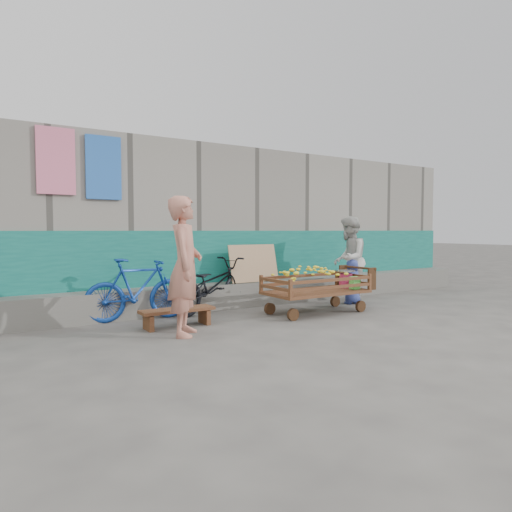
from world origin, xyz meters
TOP-DOWN VIEW (x-y plane):
  - ground at (0.00, 0.00)m, footprint 80.00×80.00m
  - building_wall at (-0.00, 4.05)m, footprint 12.00×3.50m
  - banana_cart at (0.78, 1.04)m, footprint 1.92×0.88m
  - bench at (-1.61, 1.27)m, footprint 1.09×0.33m
  - vendor_man at (-1.72, 0.73)m, footprint 0.73×0.81m
  - woman at (2.14, 1.64)m, footprint 1.03×1.00m
  - child at (2.04, 1.44)m, footprint 0.43×0.29m
  - bicycle_dark at (-0.65, 2.05)m, footprint 1.88×1.17m
  - bicycle_blue at (-1.94, 2.05)m, footprint 1.66×0.61m

SIDE VIEW (x-z plane):
  - ground at x=0.00m, z-range 0.00..0.00m
  - bench at x=-1.61m, z-range 0.06..0.34m
  - child at x=2.04m, z-range 0.00..0.85m
  - bicycle_dark at x=-0.65m, z-range 0.00..0.93m
  - bicycle_blue at x=-1.94m, z-range 0.00..0.98m
  - banana_cart at x=0.78m, z-range 0.14..0.96m
  - woman at x=2.14m, z-range 0.00..1.68m
  - vendor_man at x=-1.72m, z-range 0.00..1.86m
  - building_wall at x=0.00m, z-range -0.03..2.97m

